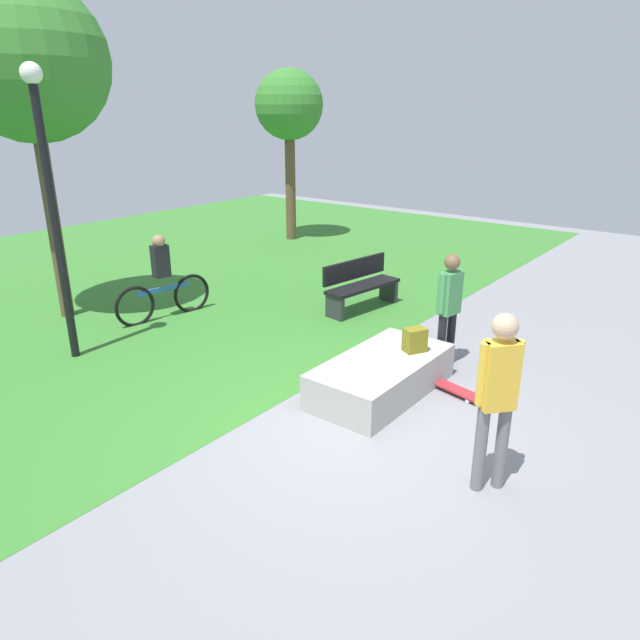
% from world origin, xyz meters
% --- Properties ---
extents(ground_plane, '(28.00, 28.00, 0.00)m').
position_xyz_m(ground_plane, '(0.00, 0.00, 0.00)').
color(ground_plane, gray).
extents(grass_lawn, '(26.60, 13.00, 0.01)m').
position_xyz_m(grass_lawn, '(0.00, 7.50, 0.00)').
color(grass_lawn, '#387A2D').
rests_on(grass_lawn, ground_plane).
extents(concrete_ledge, '(2.08, 1.04, 0.47)m').
position_xyz_m(concrete_ledge, '(1.03, 0.16, 0.24)').
color(concrete_ledge, '#A8A59E').
rests_on(concrete_ledge, ground_plane).
extents(backpack_on_ledge, '(0.34, 0.31, 0.32)m').
position_xyz_m(backpack_on_ledge, '(1.51, -0.03, 0.63)').
color(backpack_on_ledge, olive).
rests_on(backpack_on_ledge, concrete_ledge).
extents(skater_performing_trick, '(0.37, 0.36, 1.81)m').
position_xyz_m(skater_performing_trick, '(-0.05, -1.75, 1.07)').
color(skater_performing_trick, slate).
rests_on(skater_performing_trick, ground_plane).
extents(skater_watching, '(0.42, 0.25, 1.65)m').
position_xyz_m(skater_watching, '(2.30, -0.11, 0.96)').
color(skater_watching, black).
rests_on(skater_watching, ground_plane).
extents(skateboard_by_ledge, '(0.37, 0.82, 0.08)m').
position_xyz_m(skateboard_by_ledge, '(1.58, -0.61, 0.06)').
color(skateboard_by_ledge, '#A5262D').
rests_on(skateboard_by_ledge, ground_plane).
extents(park_bench_by_oak, '(1.65, 0.69, 0.91)m').
position_xyz_m(park_bench_by_oak, '(3.64, 2.28, 0.48)').
color(park_bench_by_oak, black).
rests_on(park_bench_by_oak, ground_plane).
extents(tree_tall_oak, '(2.49, 2.49, 5.45)m').
position_xyz_m(tree_tall_oak, '(0.10, 6.20, 4.17)').
color(tree_tall_oak, brown).
rests_on(tree_tall_oak, grass_lawn).
extents(tree_slender_maple, '(1.81, 1.81, 4.49)m').
position_xyz_m(tree_slender_maple, '(7.49, 7.27, 3.51)').
color(tree_slender_maple, brown).
rests_on(tree_slender_maple, grass_lawn).
extents(lamp_post, '(0.28, 0.28, 4.07)m').
position_xyz_m(lamp_post, '(-0.80, 4.42, 2.48)').
color(lamp_post, black).
rests_on(lamp_post, ground_plane).
extents(cyclist_on_bicycle, '(1.81, 0.36, 1.52)m').
position_xyz_m(cyclist_on_bicycle, '(1.11, 4.73, 0.63)').
color(cyclist_on_bicycle, black).
rests_on(cyclist_on_bicycle, ground_plane).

